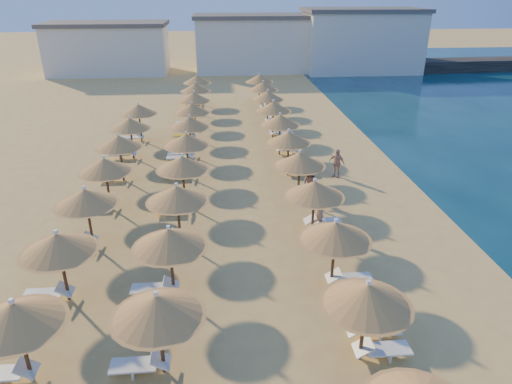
{
  "coord_description": "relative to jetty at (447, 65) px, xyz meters",
  "views": [
    {
      "loc": [
        -1.55,
        -16.76,
        10.74
      ],
      "look_at": [
        0.23,
        4.0,
        1.3
      ],
      "focal_mm": 32.0,
      "sensor_mm": 36.0,
      "label": 1
    }
  ],
  "objects": [
    {
      "name": "parasol_row_east",
      "position": [
        -27.52,
        -37.78,
        1.65
      ],
      "size": [
        2.79,
        45.1,
        2.96
      ],
      "color": "brown",
      "rests_on": "ground"
    },
    {
      "name": "jetty",
      "position": [
        0.0,
        0.0,
        0.0
      ],
      "size": [
        30.2,
        5.93,
        1.5
      ],
      "primitive_type": "cube",
      "rotation": [
        0.0,
        0.0,
        0.06
      ],
      "color": "black",
      "rests_on": "ground"
    },
    {
      "name": "parasol_row_inland",
      "position": [
        -37.52,
        -39.7,
        1.65
      ],
      "size": [
        2.79,
        25.87,
        2.96
      ],
      "color": "brown",
      "rests_on": "ground"
    },
    {
      "name": "beachgoer_c",
      "position": [
        -24.58,
        -36.33,
        0.13
      ],
      "size": [
        1.07,
        1.0,
        1.77
      ],
      "primitive_type": "imported",
      "rotation": [
        0.0,
        0.0,
        -0.7
      ],
      "color": "tan",
      "rests_on": "ground"
    },
    {
      "name": "beachgoer_b",
      "position": [
        -26.87,
        -39.61,
        0.18
      ],
      "size": [
        1.15,
        1.13,
        1.86
      ],
      "primitive_type": "imported",
      "rotation": [
        0.0,
        0.0,
        -0.72
      ],
      "color": "tan",
      "rests_on": "ground"
    },
    {
      "name": "parasol_row_west",
      "position": [
        -33.62,
        -37.78,
        1.65
      ],
      "size": [
        2.79,
        45.1,
        2.96
      ],
      "color": "brown",
      "rests_on": "ground"
    },
    {
      "name": "beachgoer_a",
      "position": [
        -27.03,
        -42.62,
        0.18
      ],
      "size": [
        0.54,
        0.73,
        1.86
      ],
      "primitive_type": "imported",
      "rotation": [
        0.0,
        0.0,
        -1.43
      ],
      "color": "tan",
      "rests_on": "ground"
    },
    {
      "name": "ground",
      "position": [
        -30.17,
        -45.11,
        -0.75
      ],
      "size": [
        220.0,
        220.0,
        0.0
      ],
      "primitive_type": "plane",
      "color": "#DCB660",
      "rests_on": "ground"
    },
    {
      "name": "hotel_blocks",
      "position": [
        -26.99,
        1.9,
        2.95
      ],
      "size": [
        49.23,
        10.5,
        8.1
      ],
      "color": "silver",
      "rests_on": "ground"
    },
    {
      "name": "loungers",
      "position": [
        -31.84,
        -38.32,
        -0.41
      ],
      "size": [
        13.2,
        42.95,
        0.66
      ],
      "color": "white",
      "rests_on": "ground"
    }
  ]
}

